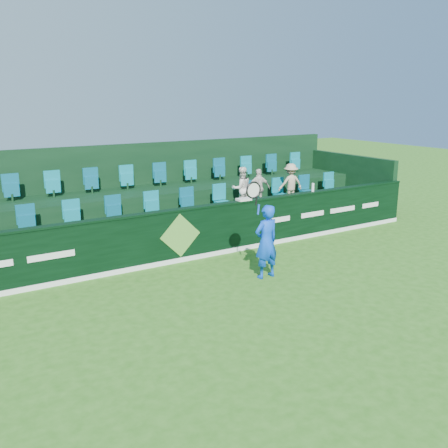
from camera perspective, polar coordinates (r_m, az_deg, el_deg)
ground at (r=9.50m, az=5.93°, el=-10.86°), size 60.00×60.00×0.00m
sponsor_hoarding at (r=12.46m, az=-5.23°, el=-1.30°), size 16.00×0.25×1.35m
stand_tier_front at (r=13.49m, az=-7.31°, el=-1.34°), size 16.00×2.00×0.80m
stand_tier_back at (r=15.13m, az=-10.34°, el=1.26°), size 16.00×1.80×1.30m
stand_rear at (r=15.42m, az=-11.05°, el=3.63°), size 16.00×4.10×2.60m
seat_row_front at (r=13.67m, az=-8.11°, el=1.88°), size 13.50×0.50×0.60m
seat_row_back at (r=15.22m, az=-10.92°, el=4.96°), size 13.50×0.50×0.60m
tennis_player at (r=11.29m, az=4.83°, el=-1.94°), size 0.97×0.44×2.30m
spectator_left at (r=14.52m, az=2.01°, el=4.08°), size 0.67×0.56×1.26m
spectator_middle at (r=14.87m, az=4.00°, el=4.11°), size 0.73×0.43×1.16m
spectator_right at (r=15.59m, az=7.61°, el=4.62°), size 0.86×0.59×1.23m
towel at (r=13.25m, az=2.26°, el=2.84°), size 0.38×0.25×0.06m
drinks_bottle at (r=14.69m, az=10.12°, el=4.15°), size 0.08×0.08×0.24m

